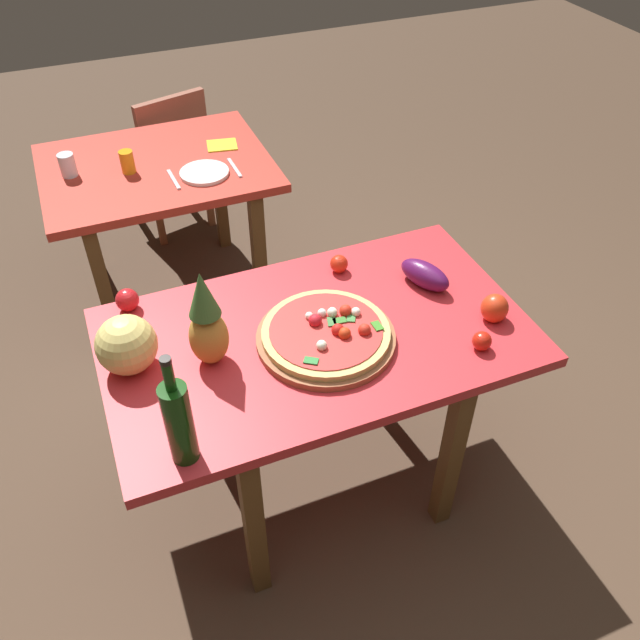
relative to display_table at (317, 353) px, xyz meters
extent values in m
plane|color=#4C3828|center=(0.00, 0.00, -0.68)|extent=(10.00, 10.00, 0.00)
cube|color=brown|center=(-0.36, -0.36, -0.31)|extent=(0.06, 0.06, 0.74)
cube|color=brown|center=(0.36, -0.36, -0.31)|extent=(0.06, 0.06, 0.74)
cube|color=brown|center=(-0.36, 0.36, -0.31)|extent=(0.06, 0.06, 0.74)
cube|color=brown|center=(0.36, 0.36, -0.31)|extent=(0.06, 0.06, 0.74)
cube|color=red|center=(0.00, 0.00, 0.07)|extent=(1.39, 0.82, 0.04)
cube|color=brown|center=(-0.62, 0.98, -0.31)|extent=(0.06, 0.06, 0.74)
cube|color=brown|center=(0.10, 0.98, -0.31)|extent=(0.06, 0.06, 0.74)
cube|color=brown|center=(-0.62, 1.70, -0.31)|extent=(0.06, 0.06, 0.74)
cube|color=brown|center=(0.10, 1.70, -0.31)|extent=(0.06, 0.06, 0.74)
cube|color=red|center=(-0.26, 1.34, 0.07)|extent=(1.03, 0.82, 0.04)
cube|color=brown|center=(-0.01, 2.25, -0.48)|extent=(0.04, 0.04, 0.41)
cube|color=brown|center=(-0.32, 2.16, -0.48)|extent=(0.04, 0.04, 0.41)
cube|color=brown|center=(0.08, 1.94, -0.48)|extent=(0.04, 0.04, 0.41)
cube|color=brown|center=(-0.24, 1.85, -0.48)|extent=(0.04, 0.04, 0.41)
cube|color=brown|center=(-0.12, 2.05, -0.25)|extent=(0.49, 0.49, 0.04)
cube|color=brown|center=(-0.07, 1.88, -0.03)|extent=(0.40, 0.15, 0.40)
cylinder|color=brown|center=(0.01, -0.05, 0.11)|extent=(0.45, 0.45, 0.02)
cylinder|color=#D3B766|center=(0.01, -0.05, 0.13)|extent=(0.42, 0.42, 0.02)
cylinder|color=red|center=(0.01, -0.05, 0.14)|extent=(0.37, 0.37, 0.00)
sphere|color=red|center=(0.12, -0.11, 0.15)|extent=(0.04, 0.04, 0.04)
sphere|color=red|center=(-0.01, -0.01, 0.15)|extent=(0.04, 0.04, 0.04)
sphere|color=red|center=(0.04, -0.08, 0.15)|extent=(0.04, 0.04, 0.04)
sphere|color=red|center=(0.10, 0.00, 0.15)|extent=(0.04, 0.04, 0.04)
sphere|color=red|center=(0.06, -0.10, 0.15)|extent=(0.04, 0.04, 0.04)
cube|color=#3A8123|center=(0.17, -0.10, 0.15)|extent=(0.03, 0.04, 0.00)
cube|color=#2D7D36|center=(-0.08, -0.16, 0.15)|extent=(0.05, 0.05, 0.00)
cube|color=#3A7939|center=(0.11, -0.03, 0.15)|extent=(0.04, 0.05, 0.00)
cube|color=#337229|center=(0.07, -0.03, 0.15)|extent=(0.05, 0.03, 0.00)
cube|color=#397036|center=(0.04, -0.02, 0.15)|extent=(0.04, 0.05, 0.00)
sphere|color=white|center=(-0.03, -0.12, 0.15)|extent=(0.03, 0.03, 0.03)
sphere|color=white|center=(0.13, -0.02, 0.15)|extent=(0.03, 0.03, 0.03)
sphere|color=white|center=(0.06, 0.01, 0.15)|extent=(0.03, 0.03, 0.03)
sphere|color=white|center=(-0.02, 0.02, 0.15)|extent=(0.03, 0.03, 0.03)
sphere|color=white|center=(0.03, 0.02, 0.15)|extent=(0.03, 0.03, 0.03)
cylinder|color=#123A0E|center=(-0.51, -0.32, 0.23)|extent=(0.08, 0.08, 0.27)
cylinder|color=#123A0E|center=(-0.51, -0.32, 0.41)|extent=(0.03, 0.03, 0.09)
cylinder|color=black|center=(-0.51, -0.32, 0.46)|extent=(0.03, 0.03, 0.02)
ellipsoid|color=#BD8634|center=(-0.35, 0.01, 0.19)|extent=(0.12, 0.12, 0.19)
cone|color=#38652D|center=(-0.35, 0.01, 0.36)|extent=(0.10, 0.10, 0.15)
sphere|color=#E1CA6D|center=(-0.59, 0.07, 0.19)|extent=(0.19, 0.19, 0.19)
ellipsoid|color=red|center=(0.58, -0.16, 0.14)|extent=(0.09, 0.09, 0.10)
ellipsoid|color=#4E1348|center=(0.45, 0.09, 0.14)|extent=(0.16, 0.22, 0.09)
sphere|color=red|center=(0.46, -0.27, 0.12)|extent=(0.06, 0.06, 0.06)
sphere|color=red|center=(-0.55, 0.35, 0.13)|extent=(0.08, 0.08, 0.08)
sphere|color=red|center=(0.20, 0.28, 0.13)|extent=(0.07, 0.07, 0.07)
cylinder|color=orange|center=(-0.38, 1.31, 0.14)|extent=(0.06, 0.06, 0.10)
cylinder|color=silver|center=(-0.63, 1.38, 0.14)|extent=(0.07, 0.07, 0.10)
cylinder|color=white|center=(-0.08, 1.16, 0.10)|extent=(0.22, 0.22, 0.02)
cube|color=silver|center=(-0.22, 1.16, 0.10)|extent=(0.02, 0.18, 0.01)
cube|color=silver|center=(0.06, 1.16, 0.10)|extent=(0.02, 0.18, 0.01)
cube|color=yellow|center=(0.07, 1.40, 0.10)|extent=(0.16, 0.14, 0.01)
camera|label=1|loc=(-0.59, -1.48, 1.56)|focal=36.94mm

